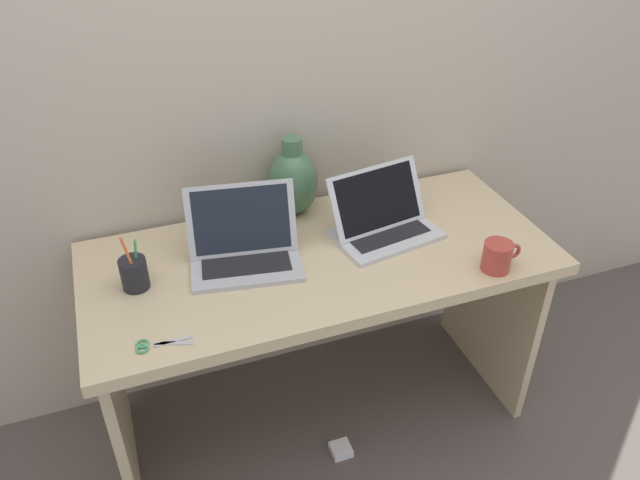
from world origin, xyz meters
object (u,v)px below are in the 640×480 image
object	(u,v)px
laptop_right	(382,218)
coffee_mug	(498,256)
pen_cup	(134,273)
green_vase	(293,181)
power_brick	(341,449)
laptop_left	(244,243)
scissors	(154,345)

from	to	relation	value
laptop_right	coffee_mug	distance (m)	0.38
coffee_mug	pen_cup	distance (m)	1.06
green_vase	power_brick	xyz separation A→B (m)	(0.01, -0.46, -0.84)
pen_cup	laptop_right	bearing A→B (deg)	1.35
laptop_right	coffee_mug	xyz separation A→B (m)	(0.24, -0.30, -0.01)
laptop_left	laptop_right	distance (m)	0.45
pen_cup	scissors	size ratio (longest dim) A/B	1.25
laptop_left	coffee_mug	distance (m)	0.76
power_brick	coffee_mug	bearing A→B (deg)	-7.56
pen_cup	scissors	bearing A→B (deg)	-87.31
laptop_left	laptop_right	world-z (taller)	laptop_left
green_vase	pen_cup	xyz separation A→B (m)	(-0.56, -0.24, -0.07)
green_vase	power_brick	world-z (taller)	green_vase
coffee_mug	power_brick	size ratio (longest dim) A/B	1.78
green_vase	coffee_mug	bearing A→B (deg)	-47.86
pen_cup	scissors	distance (m)	0.27
laptop_right	green_vase	distance (m)	0.32
scissors	laptop_right	bearing A→B (deg)	20.01
laptop_right	green_vase	size ratio (longest dim) A/B	1.31
pen_cup	laptop_left	bearing A→B (deg)	4.35
green_vase	scissors	distance (m)	0.75
laptop_left	power_brick	distance (m)	0.86
green_vase	coffee_mug	distance (m)	0.70
scissors	power_brick	size ratio (longest dim) A/B	2.11
laptop_right	scissors	distance (m)	0.82
coffee_mug	scissors	distance (m)	1.01
pen_cup	coffee_mug	bearing A→B (deg)	-15.28
scissors	laptop_left	bearing A→B (deg)	42.25
scissors	coffee_mug	bearing A→B (deg)	-1.00
power_brick	laptop_left	bearing A→B (deg)	133.95
scissors	power_brick	world-z (taller)	scissors
coffee_mug	laptop_left	bearing A→B (deg)	156.34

